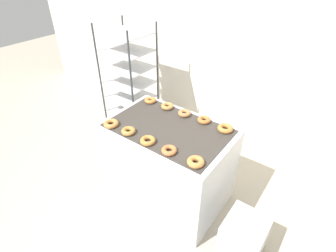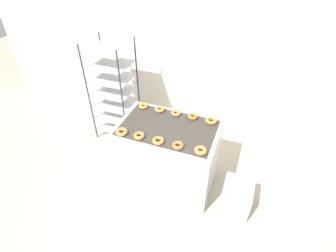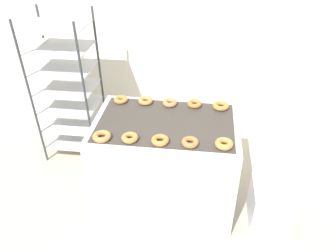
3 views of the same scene
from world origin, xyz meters
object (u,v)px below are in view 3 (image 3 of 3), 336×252
(donut_near_left, at_px, (130,138))
(donut_far_leftmost, at_px, (121,100))
(baking_rack_cart, at_px, (68,88))
(donut_near_right, at_px, (190,142))
(donut_near_rightmost, at_px, (224,144))
(glaze_bin, at_px, (270,205))
(donut_far_rightmost, at_px, (221,106))
(donut_far_center, at_px, (169,103))
(donut_near_center, at_px, (160,140))
(donut_far_right, at_px, (195,104))
(donut_far_left, at_px, (146,101))
(donut_near_leftmost, at_px, (102,136))
(fryer_machine, at_px, (166,163))

(donut_near_left, distance_m, donut_far_leftmost, 0.63)
(baking_rack_cart, xyz_separation_m, donut_near_right, (1.38, -0.96, 0.11))
(donut_near_rightmost, bearing_deg, donut_near_right, -178.31)
(glaze_bin, distance_m, donut_far_rightmost, 1.01)
(donut_near_rightmost, height_order, donut_far_center, donut_near_rightmost)
(donut_far_center, bearing_deg, donut_far_rightmost, -0.03)
(donut_near_left, xyz_separation_m, donut_near_rightmost, (0.74, 0.01, 0.00))
(donut_near_center, xyz_separation_m, donut_near_rightmost, (0.50, 0.01, 0.00))
(donut_far_right, bearing_deg, donut_near_right, -90.20)
(donut_far_left, relative_size, donut_far_rightmost, 0.94)
(donut_near_leftmost, relative_size, donut_near_left, 1.09)
(donut_near_center, bearing_deg, donut_near_right, 0.83)
(donut_far_center, bearing_deg, fryer_machine, -89.25)
(donut_near_right, xyz_separation_m, donut_far_left, (-0.46, 0.59, 0.00))
(glaze_bin, bearing_deg, fryer_machine, 169.84)
(donut_near_leftmost, distance_m, donut_far_rightmost, 1.12)
(glaze_bin, xyz_separation_m, donut_near_left, (-1.23, -0.12, 0.73))
(donut_near_center, xyz_separation_m, donut_far_rightmost, (0.48, 0.59, 0.00))
(donut_far_center, xyz_separation_m, donut_far_right, (0.23, 0.01, -0.00))
(donut_far_left, bearing_deg, donut_far_rightmost, -0.81)
(glaze_bin, relative_size, donut_far_rightmost, 2.77)
(donut_far_left, xyz_separation_m, donut_far_center, (0.23, -0.01, -0.00))
(baking_rack_cart, distance_m, donut_near_right, 1.69)
(donut_near_right, relative_size, donut_far_leftmost, 1.02)
(glaze_bin, relative_size, donut_near_leftmost, 2.79)
(baking_rack_cart, distance_m, donut_near_center, 1.51)
(donut_near_right, xyz_separation_m, donut_far_rightmost, (0.24, 0.58, 0.00))
(donut_near_leftmost, bearing_deg, fryer_machine, 32.58)
(donut_near_left, relative_size, donut_far_leftmost, 1.03)
(donut_near_center, relative_size, donut_far_leftmost, 1.07)
(baking_rack_cart, bearing_deg, donut_near_leftmost, -55.06)
(baking_rack_cart, xyz_separation_m, donut_far_center, (1.15, -0.38, 0.11))
(donut_near_leftmost, distance_m, donut_near_center, 0.47)
(donut_near_leftmost, relative_size, donut_far_rightmost, 0.99)
(donut_near_leftmost, height_order, donut_near_rightmost, donut_near_rightmost)
(donut_near_rightmost, bearing_deg, donut_near_center, -178.72)
(donut_near_center, xyz_separation_m, donut_far_center, (0.00, 0.59, 0.00))
(donut_near_rightmost, bearing_deg, donut_near_left, -179.35)
(donut_near_left, height_order, donut_far_left, same)
(donut_near_right, relative_size, donut_far_rightmost, 0.90)
(baking_rack_cart, height_order, donut_near_center, baking_rack_cart)
(donut_near_left, relative_size, donut_near_center, 0.96)
(donut_near_left, height_order, donut_near_right, donut_near_left)
(fryer_machine, distance_m, donut_near_right, 0.61)
(donut_near_left, distance_m, donut_near_right, 0.48)
(donut_near_center, bearing_deg, donut_far_right, 68.33)
(donut_near_leftmost, bearing_deg, donut_far_leftmost, 89.25)
(baking_rack_cart, xyz_separation_m, donut_far_left, (0.93, -0.37, 0.11))
(glaze_bin, xyz_separation_m, donut_far_rightmost, (-0.51, 0.47, 0.73))
(donut_far_leftmost, bearing_deg, donut_near_center, -52.08)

